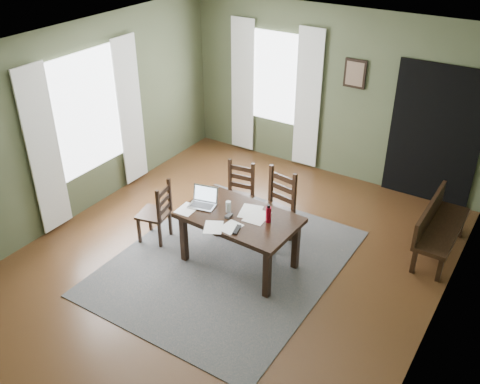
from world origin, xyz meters
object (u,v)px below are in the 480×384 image
Objects in this scene: chair_end at (157,213)px; bench at (437,224)px; chair_back_right at (275,209)px; laptop at (204,200)px; chair_back_left at (238,196)px; water_bottle at (268,214)px; dining_table at (239,222)px.

bench is at bearing 104.88° from chair_end.
chair_back_right reaches higher than laptop.
laptop is at bearing -123.61° from chair_back_right.
chair_back_right is 0.78× the size of bench.
laptop is at bearing -98.81° from chair_back_left.
chair_back_left reaches higher than bench.
laptop is (0.69, 0.13, 0.35)m from chair_end.
laptop is 0.89m from water_bottle.
laptop is at bearing 122.02° from bench.
chair_back_right is 2.69× the size of laptop.
water_bottle is (0.89, -0.71, 0.38)m from chair_back_left.
bench is 2.27m from water_bottle.
chair_back_left reaches higher than chair_end.
dining_table is 1.68× the size of chair_end.
dining_table is 3.89× the size of laptop.
chair_back_right is at bearing 82.72° from dining_table.
chair_back_left is 2.43× the size of laptop.
chair_back_left is 0.86m from laptop.
chair_end is 3.75× the size of water_bottle.
chair_back_right reaches higher than chair_back_left.
water_bottle is (0.36, 0.07, 0.20)m from dining_table.
laptop is (-0.64, -0.71, 0.29)m from chair_back_right.
dining_table is 6.30× the size of water_bottle.
water_bottle reaches higher than chair_back_left.
chair_back_right is 4.36× the size of water_bottle.
water_bottle is at bearing 84.56° from chair_end.
chair_back_left is 0.90× the size of chair_back_right.
laptop is at bearing -174.62° from water_bottle.
chair_back_right is 0.75m from water_bottle.
water_bottle reaches higher than bench.
chair_end is at bearing -172.37° from water_bottle.
dining_table is at bearing 127.99° from bench.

